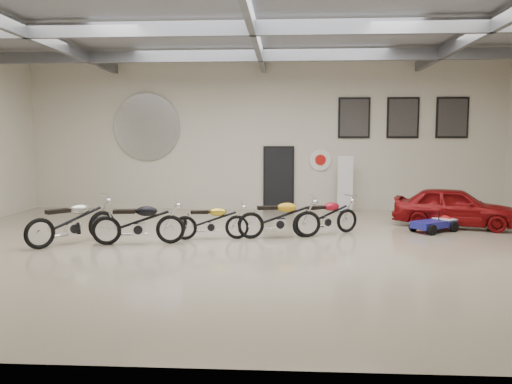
# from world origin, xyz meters

# --- Properties ---
(floor) EXTENTS (16.00, 12.00, 0.01)m
(floor) POSITION_xyz_m (0.00, 0.00, 0.00)
(floor) COLOR tan
(floor) RESTS_ON ground
(ceiling) EXTENTS (16.00, 12.00, 0.01)m
(ceiling) POSITION_xyz_m (0.00, 0.00, 5.00)
(ceiling) COLOR slate
(ceiling) RESTS_ON back_wall
(back_wall) EXTENTS (16.00, 0.02, 5.00)m
(back_wall) POSITION_xyz_m (0.00, 6.00, 2.50)
(back_wall) COLOR beige
(back_wall) RESTS_ON floor
(ceiling_beams) EXTENTS (15.80, 11.80, 0.32)m
(ceiling_beams) POSITION_xyz_m (0.00, 0.00, 4.75)
(ceiling_beams) COLOR #5C5E64
(ceiling_beams) RESTS_ON ceiling
(door) EXTENTS (0.92, 0.08, 2.10)m
(door) POSITION_xyz_m (0.50, 5.95, 1.05)
(door) COLOR black
(door) RESTS_ON back_wall
(logo_plaque) EXTENTS (2.30, 0.06, 1.16)m
(logo_plaque) POSITION_xyz_m (-4.00, 5.95, 2.80)
(logo_plaque) COLOR silver
(logo_plaque) RESTS_ON back_wall
(poster_left) EXTENTS (1.05, 0.08, 1.35)m
(poster_left) POSITION_xyz_m (3.00, 5.96, 3.10)
(poster_left) COLOR black
(poster_left) RESTS_ON back_wall
(poster_mid) EXTENTS (1.05, 0.08, 1.35)m
(poster_mid) POSITION_xyz_m (4.60, 5.96, 3.10)
(poster_mid) COLOR black
(poster_mid) RESTS_ON back_wall
(poster_right) EXTENTS (1.05, 0.08, 1.35)m
(poster_right) POSITION_xyz_m (6.20, 5.96, 3.10)
(poster_right) COLOR black
(poster_right) RESTS_ON back_wall
(oil_sign) EXTENTS (0.72, 0.10, 0.72)m
(oil_sign) POSITION_xyz_m (1.90, 5.95, 1.70)
(oil_sign) COLOR white
(oil_sign) RESTS_ON back_wall
(banner_stand) EXTENTS (0.51, 0.22, 1.86)m
(banner_stand) POSITION_xyz_m (2.69, 5.50, 0.93)
(banner_stand) COLOR white
(banner_stand) RESTS_ON floor
(motorcycle_silver) EXTENTS (1.88, 2.04, 1.10)m
(motorcycle_silver) POSITION_xyz_m (-4.14, 0.03, 0.55)
(motorcycle_silver) COLOR silver
(motorcycle_silver) RESTS_ON floor
(motorcycle_black) EXTENTS (2.12, 0.97, 1.06)m
(motorcycle_black) POSITION_xyz_m (-2.61, 0.08, 0.53)
(motorcycle_black) COLOR silver
(motorcycle_black) RESTS_ON floor
(motorcycle_gold) EXTENTS (1.83, 0.78, 0.92)m
(motorcycle_gold) POSITION_xyz_m (-1.05, 0.75, 0.46)
(motorcycle_gold) COLOR silver
(motorcycle_gold) RESTS_ON floor
(motorcycle_yellow) EXTENTS (2.09, 1.00, 1.04)m
(motorcycle_yellow) POSITION_xyz_m (0.58, 1.00, 0.52)
(motorcycle_yellow) COLOR silver
(motorcycle_yellow) RESTS_ON floor
(motorcycle_red) EXTENTS (1.92, 1.46, 0.98)m
(motorcycle_red) POSITION_xyz_m (1.73, 1.50, 0.49)
(motorcycle_red) COLOR silver
(motorcycle_red) RESTS_ON floor
(go_kart) EXTENTS (1.64, 1.44, 0.55)m
(go_kart) POSITION_xyz_m (4.67, 2.12, 0.28)
(go_kart) COLOR navy
(go_kart) RESTS_ON floor
(vintage_car) EXTENTS (2.27, 3.46, 1.10)m
(vintage_car) POSITION_xyz_m (5.33, 2.85, 0.55)
(vintage_car) COLOR maroon
(vintage_car) RESTS_ON floor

